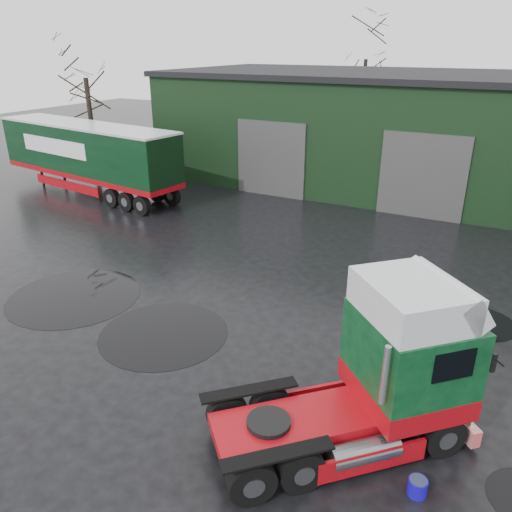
{
  "coord_description": "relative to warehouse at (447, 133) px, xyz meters",
  "views": [
    {
      "loc": [
        6.04,
        -10.07,
        7.81
      ],
      "look_at": [
        -0.72,
        2.47,
        1.7
      ],
      "focal_mm": 35.0,
      "sensor_mm": 36.0,
      "label": 1
    }
  ],
  "objects": [
    {
      "name": "puddle_0",
      "position": [
        -4.24,
        -20.39,
        -3.15
      ],
      "size": [
        3.75,
        3.75,
        0.01
      ],
      "primitive_type": "cylinder",
      "color": "black",
      "rests_on": "ground"
    },
    {
      "name": "ground",
      "position": [
        -2.0,
        -20.0,
        -3.16
      ],
      "size": [
        100.0,
        100.0,
        0.0
      ],
      "primitive_type": "plane",
      "color": "black"
    },
    {
      "name": "puddle_2",
      "position": [
        -8.32,
        -19.95,
        -3.15
      ],
      "size": [
        4.34,
        4.34,
        0.01
      ],
      "primitive_type": "cylinder",
      "color": "black",
      "rests_on": "ground"
    },
    {
      "name": "tree_left",
      "position": [
        -19.0,
        -8.0,
        1.09
      ],
      "size": [
        4.4,
        4.4,
        8.5
      ],
      "primitive_type": null,
      "color": "black",
      "rests_on": "ground"
    },
    {
      "name": "hero_tractor",
      "position": [
        1.57,
        -22.11,
        -1.35
      ],
      "size": [
        5.87,
        5.86,
        3.62
      ],
      "primitive_type": null,
      "rotation": [
        0.0,
        0.0,
        -0.79
      ],
      "color": "#0C3B1C",
      "rests_on": "ground"
    },
    {
      "name": "tree_back_a",
      "position": [
        -8.0,
        10.0,
        1.59
      ],
      "size": [
        4.4,
        4.4,
        9.5
      ],
      "primitive_type": null,
      "color": "black",
      "rests_on": "ground"
    },
    {
      "name": "warehouse",
      "position": [
        0.0,
        0.0,
        0.0
      ],
      "size": [
        32.4,
        12.4,
        6.3
      ],
      "color": "black",
      "rests_on": "ground"
    },
    {
      "name": "wash_bucket",
      "position": [
        3.44,
        -22.61,
        -2.99
      ],
      "size": [
        0.44,
        0.44,
        0.34
      ],
      "primitive_type": "cylinder",
      "rotation": [
        0.0,
        0.0,
        0.23
      ],
      "color": "#1407AD",
      "rests_on": "ground"
    },
    {
      "name": "trailer_left",
      "position": [
        -17.0,
        -10.46,
        -1.23
      ],
      "size": [
        12.62,
        4.18,
        3.85
      ],
      "primitive_type": null,
      "rotation": [
        0.0,
        0.0,
        1.44
      ],
      "color": "silver",
      "rests_on": "ground"
    },
    {
      "name": "puddle_1",
      "position": [
        3.8,
        -15.36,
        -3.15
      ],
      "size": [
        2.15,
        2.15,
        0.01
      ],
      "primitive_type": "cylinder",
      "color": "black",
      "rests_on": "ground"
    }
  ]
}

